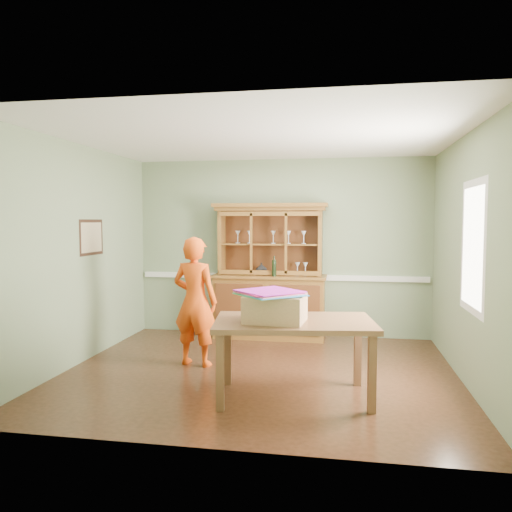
% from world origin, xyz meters
% --- Properties ---
extents(floor, '(4.50, 4.50, 0.00)m').
position_xyz_m(floor, '(0.00, 0.00, 0.00)').
color(floor, '#4D2A18').
rests_on(floor, ground).
extents(ceiling, '(4.50, 4.50, 0.00)m').
position_xyz_m(ceiling, '(0.00, 0.00, 2.70)').
color(ceiling, white).
rests_on(ceiling, wall_back).
extents(wall_back, '(4.50, 0.00, 4.50)m').
position_xyz_m(wall_back, '(0.00, 2.00, 1.35)').
color(wall_back, gray).
rests_on(wall_back, floor).
extents(wall_left, '(0.00, 4.00, 4.00)m').
position_xyz_m(wall_left, '(-2.25, 0.00, 1.35)').
color(wall_left, gray).
rests_on(wall_left, floor).
extents(wall_right, '(0.00, 4.00, 4.00)m').
position_xyz_m(wall_right, '(2.25, 0.00, 1.35)').
color(wall_right, gray).
rests_on(wall_right, floor).
extents(wall_front, '(4.50, 0.00, 4.50)m').
position_xyz_m(wall_front, '(0.00, -2.00, 1.35)').
color(wall_front, gray).
rests_on(wall_front, floor).
extents(chair_rail, '(4.41, 0.05, 0.08)m').
position_xyz_m(chair_rail, '(0.00, 1.98, 0.90)').
color(chair_rail, white).
rests_on(chair_rail, wall_back).
extents(framed_map, '(0.03, 0.60, 0.46)m').
position_xyz_m(framed_map, '(-2.23, 0.30, 1.55)').
color(framed_map, black).
rests_on(framed_map, wall_left).
extents(window_panel, '(0.03, 0.96, 1.36)m').
position_xyz_m(window_panel, '(2.23, -0.30, 1.50)').
color(window_panel, white).
rests_on(window_panel, wall_right).
extents(china_hutch, '(1.72, 0.57, 2.02)m').
position_xyz_m(china_hutch, '(-0.14, 1.77, 0.71)').
color(china_hutch, brown).
rests_on(china_hutch, floor).
extents(dining_table, '(1.68, 1.14, 0.78)m').
position_xyz_m(dining_table, '(0.48, -0.75, 0.69)').
color(dining_table, brown).
rests_on(dining_table, floor).
extents(cardboard_box, '(0.60, 0.50, 0.26)m').
position_xyz_m(cardboard_box, '(0.30, -0.86, 0.91)').
color(cardboard_box, tan).
rests_on(cardboard_box, dining_table).
extents(kite_stack, '(0.73, 0.73, 0.04)m').
position_xyz_m(kite_stack, '(0.26, -0.90, 1.07)').
color(kite_stack, '#37BC6A').
rests_on(kite_stack, cardboard_box).
extents(person, '(0.63, 0.47, 1.57)m').
position_xyz_m(person, '(-0.82, 0.17, 0.79)').
color(person, '#EB4C0E').
rests_on(person, floor).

